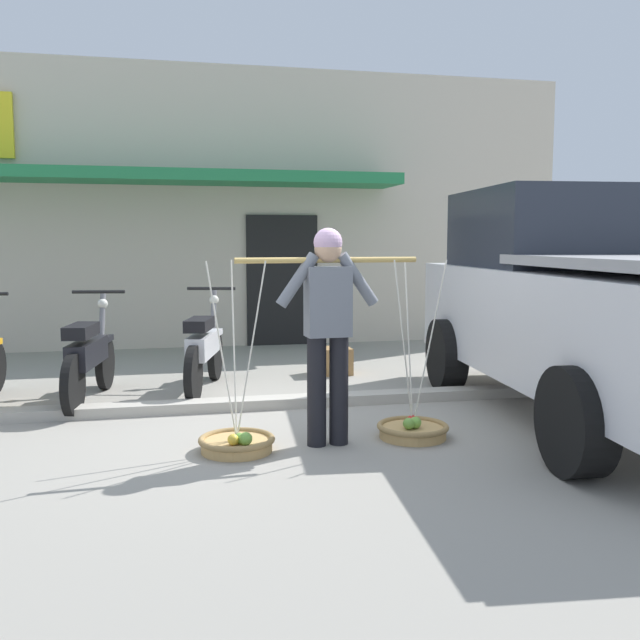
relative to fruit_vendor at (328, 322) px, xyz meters
name	(u,v)px	position (x,y,z in m)	size (l,w,h in m)	color
ground_plane	(268,427)	(-0.38, 0.63, -0.98)	(90.00, 90.00, 0.00)	gray
sidewalk_curb	(258,403)	(-0.38, 1.33, -0.93)	(20.00, 0.24, 0.10)	#AEA89C
fruit_vendor	(328,322)	(0.00, 0.00, 0.00)	(1.44, 0.22, 1.70)	black
fruit_basket_left_side	(237,442)	(-0.72, -0.04, -0.90)	(0.58, 0.58, 1.45)	tan
fruit_basket_right_side	(413,428)	(0.72, 0.03, -0.90)	(0.58, 0.58, 1.45)	tan
motorcycle_second_in_row	(89,358)	(-1.98, 1.93, -0.52)	(0.54, 1.81, 1.09)	black
motorcycle_third_in_row	(204,349)	(-0.83, 2.22, -0.52)	(0.63, 1.79, 1.09)	black
parked_truck	(593,304)	(2.56, 0.41, 0.06)	(2.50, 4.86, 2.10)	silver
storefront_building	(153,214)	(-1.41, 7.97, 1.13)	(13.00, 6.00, 4.20)	beige
wooden_crate	(332,361)	(0.73, 2.90, -0.82)	(0.44, 0.36, 0.32)	olive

